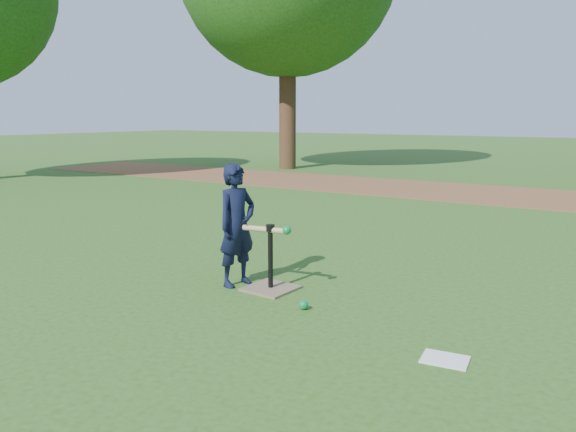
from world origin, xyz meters
The scene contains 7 objects.
ground centered at (0.00, 0.00, 0.00)m, with size 80.00×80.00×0.00m, color #285116.
dirt_strip centered at (0.00, 7.50, 0.01)m, with size 24.00×3.00×0.01m, color brown.
child centered at (-0.03, -0.19, 0.58)m, with size 0.42×0.28×1.16m, color black.
wiffle_ball_ground centered at (0.87, -0.45, 0.04)m, with size 0.08×0.08×0.08m, color #0B7F38.
clipboard centered at (2.16, -0.78, 0.01)m, with size 0.30×0.23×0.01m, color white.
batting_tee centered at (0.32, -0.14, 0.11)m, with size 0.46×0.46×0.61m.
swing_action centered at (0.24, -0.17, 0.57)m, with size 0.71×0.14×0.10m.
Camera 1 is at (3.17, -4.28, 1.60)m, focal length 35.00 mm.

